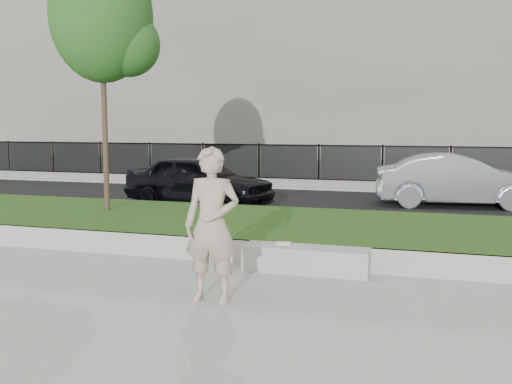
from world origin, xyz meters
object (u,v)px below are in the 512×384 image
(stone_bench, at_px, (306,260))
(car_silver, at_px, (458,180))
(book, at_px, (284,243))
(young_tree, at_px, (106,20))
(car_dark, at_px, (199,181))
(man, at_px, (212,225))

(stone_bench, bearing_deg, car_silver, 72.42)
(car_silver, bearing_deg, book, 153.16)
(young_tree, bearing_deg, stone_bench, -27.18)
(car_dark, bearing_deg, man, -146.82)
(man, bearing_deg, book, 73.68)
(book, bearing_deg, car_silver, 63.85)
(car_silver, bearing_deg, stone_bench, 155.88)
(stone_bench, bearing_deg, car_dark, 126.02)
(young_tree, bearing_deg, car_dark, 77.09)
(man, xyz_separation_m, car_dark, (-3.41, 7.69, -0.26))
(book, distance_m, young_tree, 6.70)
(stone_bench, relative_size, car_dark, 0.47)
(book, distance_m, car_silver, 8.48)
(stone_bench, xyz_separation_m, man, (-0.87, -1.80, 0.81))
(stone_bench, distance_m, car_dark, 7.30)
(book, xyz_separation_m, car_dark, (-3.89, 5.79, 0.34))
(man, bearing_deg, car_silver, 68.70)
(stone_bench, relative_size, book, 8.66)
(car_dark, bearing_deg, stone_bench, -134.74)
(stone_bench, xyz_separation_m, car_dark, (-4.28, 5.89, 0.56))
(book, xyz_separation_m, young_tree, (-4.65, 2.49, 4.14))
(man, distance_m, book, 2.05)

